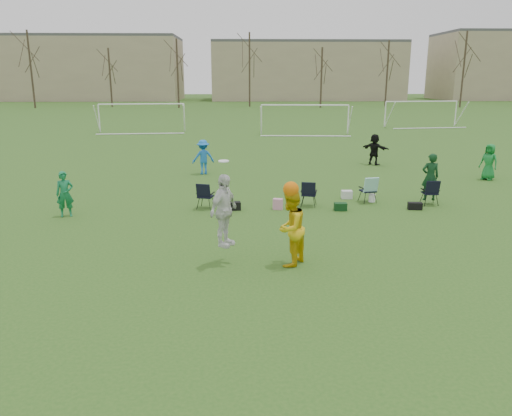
{
  "coord_description": "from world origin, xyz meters",
  "views": [
    {
      "loc": [
        -1.3,
        -10.34,
        4.74
      ],
      "look_at": [
        -0.93,
        2.85,
        1.25
      ],
      "focal_mm": 35.0,
      "sensor_mm": 36.0,
      "label": 1
    }
  ],
  "objects_px": {
    "goal_left": "(142,110)",
    "center_contest": "(264,220)",
    "goal_right": "(421,106)",
    "fielder_blue": "(203,157)",
    "fielder_black": "(374,149)",
    "fielder_green_far": "(489,162)",
    "fielder_green_near": "(65,194)",
    "goal_mid": "(305,111)"
  },
  "relations": [
    {
      "from": "fielder_green_near",
      "to": "fielder_green_far",
      "type": "relative_size",
      "value": 0.94
    },
    {
      "from": "fielder_black",
      "to": "goal_left",
      "type": "height_order",
      "value": "goal_left"
    },
    {
      "from": "fielder_blue",
      "to": "center_contest",
      "type": "relative_size",
      "value": 0.62
    },
    {
      "from": "center_contest",
      "to": "goal_right",
      "type": "distance_m",
      "value": 39.86
    },
    {
      "from": "goal_mid",
      "to": "goal_right",
      "type": "distance_m",
      "value": 13.42
    },
    {
      "from": "fielder_blue",
      "to": "fielder_green_far",
      "type": "bearing_deg",
      "value": 153.66
    },
    {
      "from": "fielder_green_near",
      "to": "fielder_black",
      "type": "bearing_deg",
      "value": 19.47
    },
    {
      "from": "fielder_blue",
      "to": "fielder_green_far",
      "type": "distance_m",
      "value": 13.65
    },
    {
      "from": "goal_left",
      "to": "center_contest",
      "type": "bearing_deg",
      "value": -78.94
    },
    {
      "from": "fielder_green_far",
      "to": "fielder_blue",
      "type": "bearing_deg",
      "value": -135.68
    },
    {
      "from": "fielder_green_far",
      "to": "center_contest",
      "type": "xyz_separation_m",
      "value": [
        -11.05,
        -10.69,
        0.34
      ]
    },
    {
      "from": "goal_left",
      "to": "goal_mid",
      "type": "relative_size",
      "value": 1.0
    },
    {
      "from": "center_contest",
      "to": "goal_right",
      "type": "relative_size",
      "value": 0.37
    },
    {
      "from": "fielder_blue",
      "to": "goal_left",
      "type": "bearing_deg",
      "value": -89.86
    },
    {
      "from": "fielder_blue",
      "to": "fielder_black",
      "type": "height_order",
      "value": "fielder_blue"
    },
    {
      "from": "fielder_green_near",
      "to": "fielder_blue",
      "type": "height_order",
      "value": "fielder_blue"
    },
    {
      "from": "goal_left",
      "to": "goal_mid",
      "type": "distance_m",
      "value": 14.14
    },
    {
      "from": "fielder_black",
      "to": "goal_mid",
      "type": "bearing_deg",
      "value": -39.32
    },
    {
      "from": "center_contest",
      "to": "goal_left",
      "type": "distance_m",
      "value": 33.48
    },
    {
      "from": "fielder_green_far",
      "to": "center_contest",
      "type": "relative_size",
      "value": 0.62
    },
    {
      "from": "fielder_black",
      "to": "fielder_green_far",
      "type": "bearing_deg",
      "value": 178.8
    },
    {
      "from": "fielder_black",
      "to": "goal_mid",
      "type": "height_order",
      "value": "goal_mid"
    },
    {
      "from": "fielder_blue",
      "to": "fielder_black",
      "type": "distance_m",
      "value": 9.54
    },
    {
      "from": "fielder_green_near",
      "to": "fielder_blue",
      "type": "distance_m",
      "value": 8.76
    },
    {
      "from": "goal_left",
      "to": "goal_mid",
      "type": "bearing_deg",
      "value": -13.13
    },
    {
      "from": "center_contest",
      "to": "goal_mid",
      "type": "distance_m",
      "value": 30.55
    },
    {
      "from": "center_contest",
      "to": "goal_mid",
      "type": "relative_size",
      "value": 0.37
    },
    {
      "from": "fielder_green_far",
      "to": "center_contest",
      "type": "height_order",
      "value": "center_contest"
    },
    {
      "from": "fielder_green_far",
      "to": "center_contest",
      "type": "distance_m",
      "value": 15.38
    },
    {
      "from": "fielder_green_near",
      "to": "fielder_black",
      "type": "height_order",
      "value": "fielder_black"
    },
    {
      "from": "fielder_green_near",
      "to": "goal_right",
      "type": "relative_size",
      "value": 0.22
    },
    {
      "from": "fielder_blue",
      "to": "goal_right",
      "type": "distance_m",
      "value": 30.53
    },
    {
      "from": "fielder_black",
      "to": "fielder_green_near",
      "type": "bearing_deg",
      "value": 80.29
    },
    {
      "from": "fielder_blue",
      "to": "fielder_black",
      "type": "relative_size",
      "value": 1.01
    },
    {
      "from": "fielder_green_near",
      "to": "goal_right",
      "type": "xyz_separation_m",
      "value": [
        23.44,
        31.37,
        1.13
      ]
    },
    {
      "from": "fielder_green_far",
      "to": "goal_mid",
      "type": "relative_size",
      "value": 0.23
    },
    {
      "from": "fielder_blue",
      "to": "goal_mid",
      "type": "height_order",
      "value": "goal_mid"
    },
    {
      "from": "fielder_green_near",
      "to": "goal_mid",
      "type": "bearing_deg",
      "value": 48.16
    },
    {
      "from": "goal_right",
      "to": "fielder_black",
      "type": "bearing_deg",
      "value": -123.25
    },
    {
      "from": "goal_left",
      "to": "fielder_black",
      "type": "bearing_deg",
      "value": -52.15
    },
    {
      "from": "fielder_green_near",
      "to": "fielder_green_far",
      "type": "bearing_deg",
      "value": 0.8
    },
    {
      "from": "fielder_green_near",
      "to": "center_contest",
      "type": "height_order",
      "value": "center_contest"
    }
  ]
}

